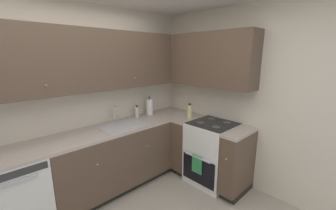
{
  "coord_description": "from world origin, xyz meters",
  "views": [
    {
      "loc": [
        -0.93,
        -1.33,
        1.89
      ],
      "look_at": [
        0.97,
        0.63,
        1.25
      ],
      "focal_mm": 22.62,
      "sensor_mm": 36.0,
      "label": 1
    }
  ],
  "objects": [
    {
      "name": "dishwasher",
      "position": [
        -0.74,
        1.18,
        0.44
      ],
      "size": [
        0.6,
        0.63,
        0.88
      ],
      "color": "white",
      "rests_on": "ground_plane"
    },
    {
      "name": "wall_right",
      "position": [
        1.89,
        0.0,
        1.28
      ],
      "size": [
        0.05,
        3.07,
        2.55
      ],
      "primitive_type": "cube",
      "color": "beige",
      "rests_on": "ground_plane"
    },
    {
      "name": "countertop_back",
      "position": [
        0.42,
        1.18,
        0.9
      ],
      "size": [
        2.91,
        0.6,
        0.03
      ],
      "primitive_type": "cube",
      "color": "#B7A89E",
      "rests_on": "lower_cabinets_back"
    },
    {
      "name": "upper_cabinets_back",
      "position": [
        0.26,
        1.32,
        1.82
      ],
      "size": [
        2.59,
        0.34,
        0.77
      ],
      "color": "brown"
    },
    {
      "name": "lower_cabinets_right",
      "position": [
        1.57,
        0.34,
        0.45
      ],
      "size": [
        0.62,
        1.1,
        0.88
      ],
      "color": "brown",
      "rests_on": "ground_plane"
    },
    {
      "name": "wall_back",
      "position": [
        0.0,
        1.51,
        1.28
      ],
      "size": [
        3.84,
        0.05,
        2.55
      ],
      "primitive_type": "cube",
      "color": "beige",
      "rests_on": "ground_plane"
    },
    {
      "name": "lower_cabinets_back",
      "position": [
        0.42,
        1.19,
        0.45
      ],
      "size": [
        1.7,
        0.62,
        0.88
      ],
      "color": "brown",
      "rests_on": "ground_plane"
    },
    {
      "name": "soap_bottle",
      "position": [
        0.98,
        1.36,
        1.01
      ],
      "size": [
        0.06,
        0.06,
        0.2
      ],
      "color": "silver",
      "rests_on": "countertop_back"
    },
    {
      "name": "oil_bottle",
      "position": [
        1.57,
        0.76,
        1.03
      ],
      "size": [
        0.08,
        0.08,
        0.23
      ],
      "color": "beige",
      "rests_on": "countertop_right"
    },
    {
      "name": "faucet",
      "position": [
        0.59,
        1.36,
        1.07
      ],
      "size": [
        0.07,
        0.16,
        0.25
      ],
      "color": "silver",
      "rests_on": "countertop_back"
    },
    {
      "name": "paper_towel_roll",
      "position": [
        1.23,
        1.34,
        1.05
      ],
      "size": [
        0.11,
        0.11,
        0.33
      ],
      "color": "white",
      "rests_on": "countertop_back"
    },
    {
      "name": "oven_range",
      "position": [
        1.59,
        0.32,
        0.47
      ],
      "size": [
        0.68,
        0.62,
        1.07
      ],
      "color": "white",
      "rests_on": "ground_plane"
    },
    {
      "name": "upper_cabinets_right",
      "position": [
        1.71,
        0.66,
        1.82
      ],
      "size": [
        0.32,
        1.65,
        0.77
      ],
      "color": "brown"
    },
    {
      "name": "sink",
      "position": [
        0.59,
        1.15,
        0.88
      ],
      "size": [
        0.63,
        0.4,
        0.1
      ],
      "color": "#B7B7BC",
      "rests_on": "countertop_back"
    },
    {
      "name": "countertop_right",
      "position": [
        1.57,
        0.34,
        0.9
      ],
      "size": [
        0.6,
        1.1,
        0.03
      ],
      "color": "#B7A89E",
      "rests_on": "lower_cabinets_right"
    }
  ]
}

